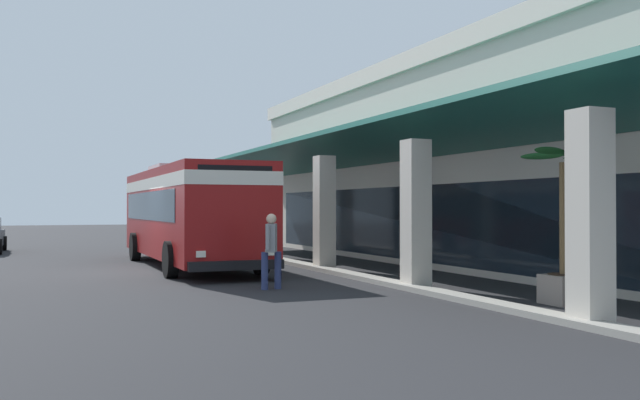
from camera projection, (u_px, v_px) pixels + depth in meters
name	position (u px, v px, depth m)	size (l,w,h in m)	color
ground	(377.00, 263.00, 23.56)	(120.00, 120.00, 0.00)	#262628
curb_strip	(316.00, 267.00, 21.34)	(33.16, 0.50, 0.12)	#9E998E
plaza_building	(562.00, 164.00, 25.08)	(27.93, 16.31, 6.96)	beige
transit_bus	(189.00, 209.00, 22.56)	(11.22, 2.87, 3.34)	maroon
pedestrian	(271.00, 246.00, 16.09)	(0.60, 0.50, 1.75)	navy
potted_palm	(564.00, 256.00, 13.60)	(1.97, 1.85, 3.10)	gray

